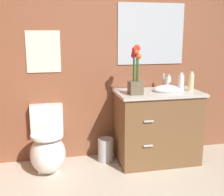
{
  "coord_description": "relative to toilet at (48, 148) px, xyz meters",
  "views": [
    {
      "loc": [
        -0.81,
        -1.57,
        1.46
      ],
      "look_at": [
        -0.16,
        1.4,
        0.79
      ],
      "focal_mm": 46.99,
      "sensor_mm": 36.0,
      "label": 1
    }
  ],
  "objects": [
    {
      "name": "trash_bin",
      "position": [
        0.65,
        0.08,
        -0.11
      ],
      "size": [
        0.18,
        0.18,
        0.27
      ],
      "color": "#B7B7BC",
      "rests_on": "ground_plane"
    },
    {
      "name": "hand_wash_bottle",
      "position": [
        1.46,
        -0.11,
        0.68
      ],
      "size": [
        0.06,
        0.06,
        0.21
      ],
      "color": "white",
      "rests_on": "vanity_cabinet"
    },
    {
      "name": "wall_mirror",
      "position": [
        1.23,
        0.27,
        1.21
      ],
      "size": [
        0.8,
        0.01,
        0.7
      ],
      "primitive_type": "cube",
      "color": "#B2BCC6"
    },
    {
      "name": "flower_vase",
      "position": [
        0.94,
        -0.12,
        0.77
      ],
      "size": [
        0.14,
        0.14,
        0.52
      ],
      "color": "brown",
      "rests_on": "vanity_cabinet"
    },
    {
      "name": "wall_back",
      "position": [
        1.06,
        0.3,
        1.01
      ],
      "size": [
        4.44,
        0.05,
        2.5
      ],
      "primitive_type": "cube",
      "color": "brown",
      "rests_on": "ground_plane"
    },
    {
      "name": "toilet",
      "position": [
        0.0,
        0.0,
        0.0
      ],
      "size": [
        0.38,
        0.59,
        0.69
      ],
      "color": "white",
      "rests_on": "ground_plane"
    },
    {
      "name": "wall_poster",
      "position": [
        -0.0,
        0.27,
        1.02
      ],
      "size": [
        0.37,
        0.01,
        0.45
      ],
      "primitive_type": "cube",
      "color": "silver"
    },
    {
      "name": "soap_bottle",
      "position": [
        1.61,
        -0.07,
        0.68
      ],
      "size": [
        0.06,
        0.06,
        0.22
      ],
      "color": "beige",
      "rests_on": "vanity_cabinet"
    },
    {
      "name": "lotion_bottle",
      "position": [
        1.38,
        0.05,
        0.66
      ],
      "size": [
        0.06,
        0.06,
        0.17
      ],
      "color": "white",
      "rests_on": "vanity_cabinet"
    },
    {
      "name": "vanity_cabinet",
      "position": [
        1.24,
        -0.03,
        0.18
      ],
      "size": [
        0.94,
        0.56,
        1.0
      ],
      "color": "brown",
      "rests_on": "ground_plane"
    }
  ]
}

